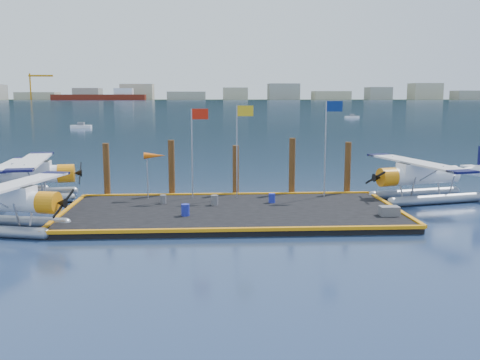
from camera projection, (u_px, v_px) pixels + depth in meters
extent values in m
plane|color=navy|center=(232.00, 216.00, 32.62)|extent=(4000.00, 4000.00, 0.00)
cube|color=black|center=(232.00, 212.00, 32.59)|extent=(20.00, 10.00, 0.40)
cube|color=black|center=(209.00, 99.00, 1117.28)|extent=(3000.00, 500.00, 0.30)
cube|color=#54130C|center=(99.00, 98.00, 869.74)|extent=(150.00, 22.00, 10.00)
cube|color=white|center=(124.00, 92.00, 870.61)|extent=(30.00, 16.00, 12.00)
cylinder|color=orange|center=(30.00, 87.00, 894.60)|extent=(2.40, 2.40, 44.00)
cube|color=black|center=(209.00, 52.00, 1394.31)|extent=(2200.00, 500.00, 240.00)
cone|color=black|center=(84.00, 98.00, 1491.75)|extent=(1400.00, 1400.00, 520.00)
cone|color=black|center=(192.00, 98.00, 1558.14)|extent=(1300.00, 1300.00, 430.00)
cone|color=black|center=(335.00, 98.00, 1482.32)|extent=(1100.00, 1100.00, 360.00)
cone|color=slate|center=(388.00, 97.00, 2244.64)|extent=(1300.00, 1300.00, 560.00)
cone|color=slate|center=(468.00, 97.00, 2163.12)|extent=(1000.00, 1000.00, 420.00)
cylinder|color=gray|center=(14.00, 221.00, 29.92)|extent=(6.29, 2.09, 0.61)
cylinder|color=white|center=(3.00, 201.00, 28.58)|extent=(4.87, 2.21, 1.12)
cube|color=white|center=(13.00, 195.00, 28.42)|extent=(2.45, 1.62, 0.92)
cube|color=black|center=(18.00, 191.00, 28.33)|extent=(1.64, 1.38, 0.56)
cylinder|color=orange|center=(48.00, 203.00, 28.11)|extent=(1.27, 1.39, 1.18)
cube|color=black|center=(64.00, 203.00, 27.96)|extent=(0.60, 2.22, 1.15)
cube|color=white|center=(12.00, 185.00, 28.34)|extent=(3.66, 9.28, 0.12)
cube|color=#0A0A36|center=(55.00, 174.00, 32.60)|extent=(1.70, 1.25, 0.13)
cylinder|color=gray|center=(23.00, 193.00, 38.31)|extent=(6.94, 1.76, 0.67)
cylinder|color=gray|center=(17.00, 200.00, 35.94)|extent=(6.94, 1.76, 0.67)
cylinder|color=white|center=(22.00, 175.00, 36.94)|extent=(5.32, 2.04, 1.23)
cube|color=white|center=(32.00, 169.00, 37.02)|extent=(2.62, 1.60, 1.00)
cube|color=black|center=(37.00, 165.00, 37.06)|extent=(1.73, 1.41, 0.61)
cylinder|color=orange|center=(66.00, 173.00, 37.56)|extent=(1.31, 1.46, 1.30)
cube|color=black|center=(80.00, 173.00, 37.76)|extent=(0.46, 2.46, 1.25)
cube|color=white|center=(32.00, 161.00, 36.94)|extent=(3.25, 10.19, 0.13)
cube|color=#0A0A36|center=(42.00, 154.00, 41.57)|extent=(1.81, 1.26, 0.15)
cube|color=#0A0A36|center=(19.00, 170.00, 32.30)|extent=(1.81, 1.26, 0.15)
cylinder|color=gray|center=(6.00, 190.00, 40.10)|extent=(5.70, 1.18, 0.55)
cylinder|color=white|center=(4.00, 175.00, 38.96)|extent=(4.34, 1.47, 1.01)
cube|color=white|center=(11.00, 171.00, 39.00)|extent=(2.11, 1.22, 0.82)
cube|color=black|center=(15.00, 168.00, 39.02)|extent=(1.38, 1.10, 0.50)
cylinder|color=orange|center=(38.00, 174.00, 39.36)|extent=(1.03, 1.16, 1.06)
cube|color=black|center=(49.00, 174.00, 39.49)|extent=(0.28, 2.03, 1.03)
cube|color=white|center=(11.00, 164.00, 38.93)|extent=(2.28, 8.34, 0.11)
cube|color=#0A0A36|center=(23.00, 158.00, 42.76)|extent=(1.46, 0.97, 0.12)
cylinder|color=gray|center=(436.00, 199.00, 36.03)|extent=(6.76, 2.18, 0.66)
cylinder|color=gray|center=(415.00, 193.00, 38.31)|extent=(6.76, 2.18, 0.66)
cylinder|color=white|center=(424.00, 175.00, 36.88)|extent=(5.23, 2.33, 1.20)
cube|color=white|center=(416.00, 170.00, 36.64)|extent=(2.62, 1.72, 0.98)
cube|color=black|center=(412.00, 167.00, 36.51)|extent=(1.75, 1.47, 0.60)
cylinder|color=orange|center=(387.00, 177.00, 36.09)|extent=(1.35, 1.48, 1.27)
cube|color=black|center=(375.00, 178.00, 35.83)|extent=(0.62, 2.39, 1.23)
cube|color=white|center=(416.00, 162.00, 36.55)|extent=(3.83, 9.96, 0.13)
cube|color=#0A0A36|center=(463.00, 172.00, 32.09)|extent=(1.82, 1.33, 0.14)
cube|color=#0A0A36|center=(380.00, 155.00, 41.01)|extent=(1.82, 1.33, 0.14)
cylinder|color=#5C5C61|center=(163.00, 199.00, 34.28)|extent=(0.39, 0.39, 0.55)
cylinder|color=#1C269C|center=(272.00, 198.00, 34.54)|extent=(0.42, 0.42, 0.60)
cylinder|color=#1C269C|center=(185.00, 210.00, 30.77)|extent=(0.48, 0.48, 0.68)
cylinder|color=#5C5C61|center=(215.00, 200.00, 33.79)|extent=(0.45, 0.45, 0.63)
cube|color=#5C5C61|center=(389.00, 211.00, 30.82)|extent=(1.09, 0.73, 0.55)
cylinder|color=#9C9BA3|center=(192.00, 154.00, 35.69)|extent=(0.08, 0.08, 6.00)
cube|color=red|center=(200.00, 114.00, 35.31)|extent=(1.10, 0.03, 0.70)
cylinder|color=#9C9BA3|center=(237.00, 152.00, 35.85)|extent=(0.08, 0.08, 6.20)
cube|color=gold|center=(245.00, 111.00, 35.45)|extent=(1.10, 0.03, 0.70)
cylinder|color=#9C9BA3|center=(325.00, 149.00, 36.17)|extent=(0.08, 0.08, 6.50)
cube|color=navy|center=(334.00, 106.00, 35.74)|extent=(1.10, 0.03, 0.70)
cylinder|color=#9C9BA3|center=(148.00, 176.00, 35.76)|extent=(0.07, 0.07, 3.00)
cone|color=orange|center=(155.00, 156.00, 35.57)|extent=(1.40, 0.44, 0.44)
cylinder|color=#412712|center=(107.00, 172.00, 37.15)|extent=(0.44, 0.44, 4.00)
cylinder|color=#412712|center=(172.00, 170.00, 37.39)|extent=(0.44, 0.44, 4.20)
cylinder|color=#412712|center=(236.00, 172.00, 37.68)|extent=(0.44, 0.44, 3.80)
cylinder|color=#412712|center=(292.00, 168.00, 37.87)|extent=(0.44, 0.44, 4.30)
cylinder|color=#412712|center=(348.00, 170.00, 38.12)|extent=(0.44, 0.44, 4.00)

